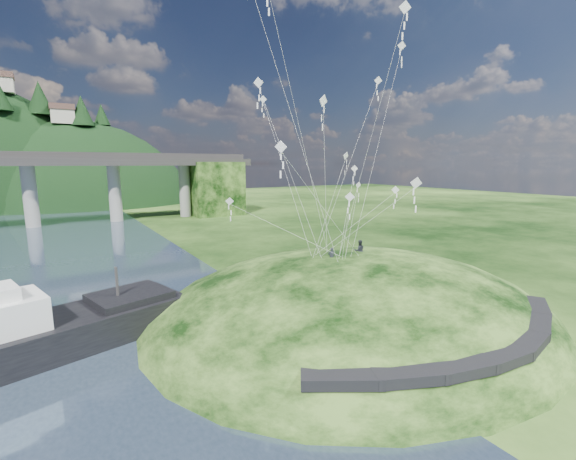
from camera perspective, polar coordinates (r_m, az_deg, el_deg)
ground at (r=28.33m, az=-0.51°, el=-16.66°), size 320.00×320.00×0.00m
grass_hill at (r=34.76m, az=9.41°, el=-14.32°), size 36.00×32.00×13.00m
footpath at (r=26.05m, az=26.53°, el=-15.16°), size 22.29×5.84×0.83m
work_barge at (r=30.90m, az=-33.68°, el=-12.61°), size 20.22×10.14×6.83m
wooden_dock at (r=31.93m, az=-17.55°, el=-13.14°), size 13.77×4.29×0.97m
kite_flyers at (r=34.37m, az=9.82°, el=-1.66°), size 4.54×1.37×1.97m
kite_swarm at (r=32.26m, az=6.74°, el=17.10°), size 18.23×16.36×17.73m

